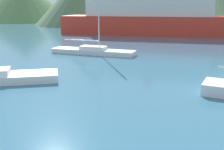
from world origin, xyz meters
name	(u,v)px	position (x,y,z in m)	size (l,w,h in m)	color
sailboat_middle	(93,51)	(-3.48, 27.35, 0.34)	(8.91, 3.51, 7.87)	silver
ferry_distant	(149,15)	(1.52, 49.33, 3.31)	(30.35, 9.73, 9.15)	red
hill_west	(23,1)	(-39.78, 87.29, 6.17)	(34.55, 34.55, 12.33)	#476B42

